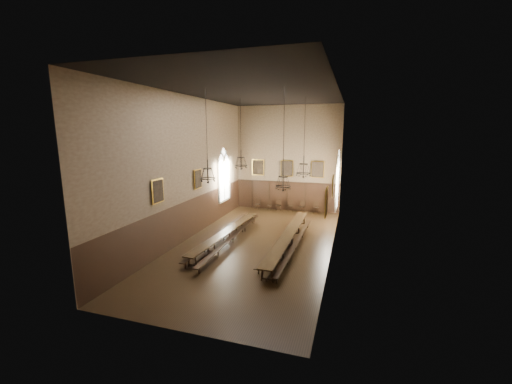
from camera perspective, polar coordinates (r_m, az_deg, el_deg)
The scene contains 32 objects.
floor at distance 19.55m, azimuth 0.05°, elevation -9.44°, with size 9.00×18.00×0.02m, color black.
ceiling at distance 18.47m, azimuth 0.06°, elevation 17.81°, with size 9.00×18.00×0.02m, color black.
wall_back at distance 27.17m, azimuth 5.74°, elevation 6.00°, with size 9.00×0.02×9.00m, color #79654A.
wall_front at distance 10.34m, azimuth -14.94°, elevation -2.21°, with size 9.00×0.02×9.00m, color #79654A.
wall_left at distance 20.27m, azimuth -12.25°, elevation 4.17°, with size 0.02×18.00×9.00m, color #79654A.
wall_right at distance 17.68m, azimuth 14.18°, elevation 3.14°, with size 0.02×18.00×9.00m, color #79654A.
wainscot_panelling at distance 19.15m, azimuth 0.05°, elevation -5.91°, with size 9.00×18.00×2.50m, color black, non-canonical shape.
table_left at distance 19.93m, azimuth -5.32°, elevation -7.99°, with size 1.08×9.03×0.70m.
table_right at distance 19.06m, azimuth 5.85°, elevation -8.71°, with size 0.76×10.42×0.81m.
bench_left_outer at distance 20.35m, azimuth -6.58°, elevation -7.82°, with size 0.52×9.82×0.44m.
bench_left_inner at distance 19.73m, azimuth -4.19°, elevation -8.37°, with size 0.39×10.00×0.45m.
bench_right_inner at distance 19.31m, azimuth 4.69°, elevation -8.89°, with size 0.70×9.15×0.41m.
bench_right_outer at distance 18.74m, azimuth 7.24°, elevation -9.51°, with size 0.43×9.69×0.44m.
chair_1 at distance 28.00m, azimuth 0.30°, elevation -2.55°, with size 0.44×0.44×0.92m.
chair_2 at distance 27.69m, azimuth 2.43°, elevation -2.75°, with size 0.40×0.40×0.86m.
chair_3 at distance 27.52m, azimuth 4.11°, elevation -2.79°, with size 0.49×0.49×0.97m.
chair_4 at distance 27.32m, azimuth 6.29°, elevation -2.92°, with size 0.50×0.50×0.98m.
chair_5 at distance 27.12m, azimuth 8.27°, elevation -3.06°, with size 0.55×0.55×1.00m.
chair_6 at distance 27.04m, azimuth 10.84°, elevation -3.17°, with size 0.51×0.51×1.02m.
chandelier_back_left at distance 21.70m, azimuth -2.74°, elevation 5.60°, with size 0.87×0.87×4.67m.
chandelier_back_right at distance 20.77m, azimuth 8.64°, elevation 4.24°, with size 0.93×0.93×5.05m.
chandelier_front_left at distance 16.90m, azimuth -8.77°, elevation 3.60°, with size 0.81×0.81×4.80m.
chandelier_front_right at distance 16.05m, azimuth 4.94°, elevation 2.34°, with size 0.78×0.78×5.11m.
portrait_back_0 at distance 27.76m, azimuth 0.37°, elevation 4.50°, with size 1.10×0.12×1.40m.
portrait_back_1 at distance 27.12m, azimuth 5.65°, elevation 4.30°, with size 1.10×0.12×1.40m.
portrait_back_2 at distance 26.72m, azimuth 11.13°, elevation 4.05°, with size 1.10×0.12×1.40m.
portrait_left_0 at distance 21.18m, azimuth -10.53°, elevation 2.33°, with size 0.12×1.00×1.30m.
portrait_left_1 at distance 17.38m, azimuth -17.43°, elevation 0.17°, with size 0.12×1.00×1.30m.
portrait_right_0 at distance 18.79m, azimuth 13.85°, elevation 1.13°, with size 0.12×1.00×1.30m.
portrait_right_1 at distance 14.38m, azimuth 12.69°, elevation -1.75°, with size 0.12×1.00×1.30m.
window_right at distance 23.28m, azimuth 14.65°, elevation 2.17°, with size 0.20×2.20×4.60m, color white, non-canonical shape.
window_left at distance 25.26m, azimuth -5.86°, elevation 3.13°, with size 0.20×2.20×4.60m, color white, non-canonical shape.
Camera 1 is at (5.44, -17.51, 6.77)m, focal length 22.00 mm.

